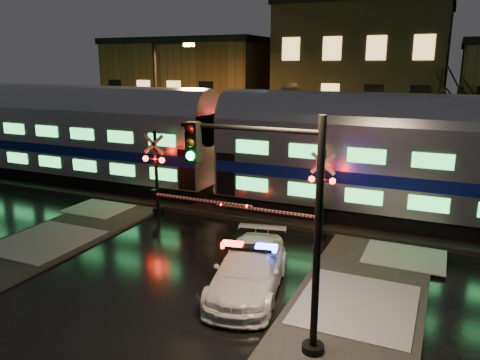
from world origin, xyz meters
name	(u,v)px	position (x,y,z in m)	size (l,w,h in m)	color
ground	(215,243)	(0.00, 0.00, 0.00)	(120.00, 120.00, 0.00)	black
ballast	(259,208)	(0.00, 5.00, 0.12)	(90.00, 4.20, 0.24)	black
building_left	(198,95)	(-13.00, 22.00, 4.50)	(14.00, 10.00, 9.00)	brown
building_mid	(364,84)	(2.00, 22.50, 5.75)	(12.00, 11.00, 11.50)	brown
train	(219,143)	(-2.25, 5.00, 3.38)	(51.00, 3.12, 5.92)	black
police_car	(249,270)	(3.00, -3.32, 0.77)	(3.10, 5.54, 1.68)	white
crossing_signal_right	(313,202)	(3.59, 2.30, 1.63)	(5.57, 0.65, 3.94)	black
crossing_signal_left	(162,181)	(-4.09, 2.31, 1.75)	(5.95, 0.66, 4.21)	black
traffic_light	(279,230)	(4.93, -5.94, 3.33)	(4.05, 0.72, 6.26)	black
streetlight	(160,101)	(-8.46, 9.00, 5.08)	(2.95, 0.31, 8.81)	black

